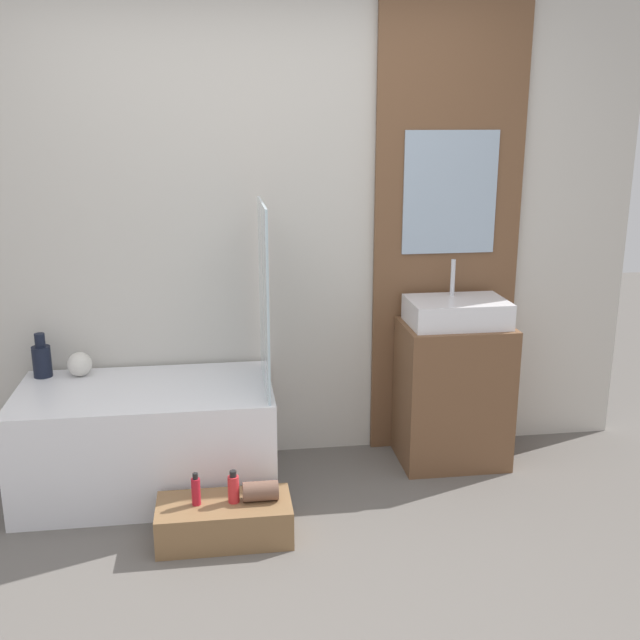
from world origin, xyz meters
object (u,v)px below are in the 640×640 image
Objects in this scene: sink at (457,312)px; bottle_soap_secondary at (233,488)px; wooden_step_bench at (224,520)px; vase_tall_dark at (42,359)px; bottle_soap_primary at (196,491)px; bathtub at (148,439)px; vase_round_light at (80,364)px.

bottle_soap_secondary is at bearing -152.19° from sink.
vase_tall_dark is (-0.91, 0.78, 0.56)m from wooden_step_bench.
vase_tall_dark is at bearing 135.40° from bottle_soap_primary.
bottle_soap_secondary is (-1.22, -0.64, -0.61)m from sink.
bottle_soap_primary is at bearing -64.53° from bathtub.
vase_tall_dark is at bearing 176.53° from sink.
bottle_soap_secondary is at bearing -39.12° from vase_tall_dark.
vase_round_light is at bearing 146.05° from bathtub.
wooden_step_bench is (0.37, -0.53, -0.19)m from bathtub.
sink is 3.37× the size of bottle_soap_primary.
vase_round_light is at bearing 135.15° from bottle_soap_secondary.
vase_round_light is (-1.99, 0.12, -0.24)m from sink.
wooden_step_bench is at bearing 0.00° from bottle_soap_primary.
vase_round_light is at bearing 176.65° from sink.
vase_round_light is 1.04m from bottle_soap_primary.
vase_tall_dark is (-0.54, 0.25, 0.37)m from bathtub.
sink reaches higher than vase_round_light.
bottle_soap_primary is at bearing -180.00° from wooden_step_bench.
vase_tall_dark is at bearing 140.88° from bottle_soap_secondary.
sink is 2.00m from vase_round_light.
bottle_soap_secondary reaches higher than wooden_step_bench.
sink reaches higher than vase_tall_dark.
bathtub is at bearing 125.26° from wooden_step_bench.
vase_tall_dark reaches higher than wooden_step_bench.
vase_tall_dark is 1.51× the size of bottle_soap_primary.
vase_tall_dark is at bearing 175.20° from vase_round_light.
bottle_soap_primary is at bearing -51.86° from vase_round_light.
wooden_step_bench is at bearing -40.50° from vase_tall_dark.
vase_tall_dark reaches higher than bottle_soap_primary.
vase_tall_dark reaches higher than bottle_soap_secondary.
sink is 1.65m from bottle_soap_primary.
sink is (1.27, 0.64, 0.77)m from wooden_step_bench.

